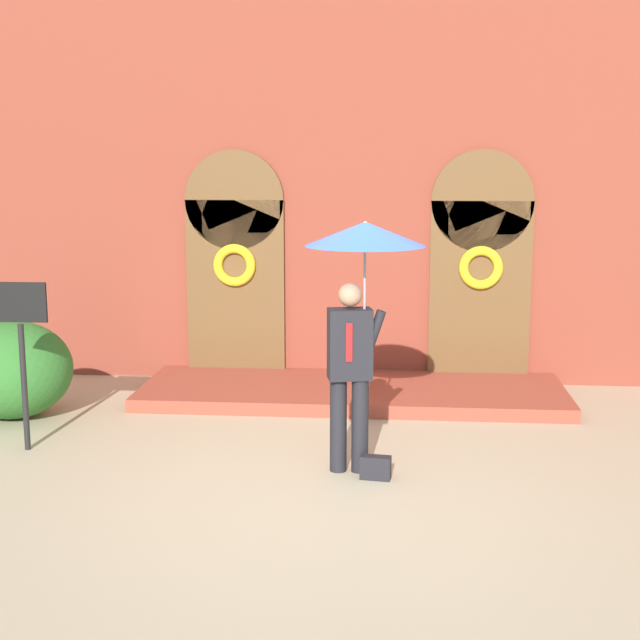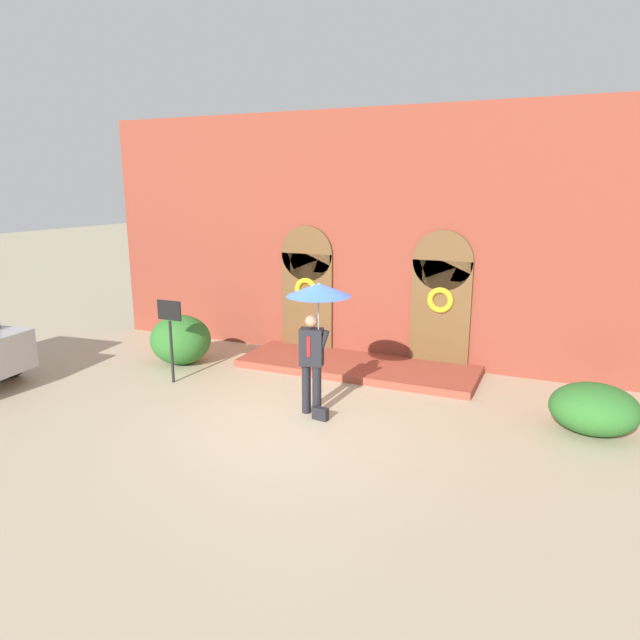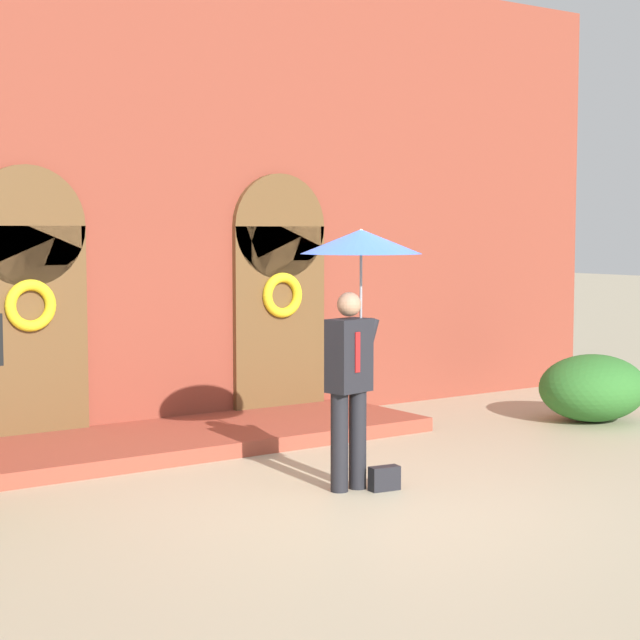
% 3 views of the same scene
% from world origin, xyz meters
% --- Properties ---
extents(ground_plane, '(80.00, 80.00, 0.00)m').
position_xyz_m(ground_plane, '(0.00, 0.00, 0.00)').
color(ground_plane, tan).
extents(building_facade, '(14.00, 2.30, 5.60)m').
position_xyz_m(building_facade, '(-0.00, 4.15, 2.68)').
color(building_facade, brown).
rests_on(building_facade, ground).
extents(person_with_umbrella, '(1.10, 1.10, 2.36)m').
position_xyz_m(person_with_umbrella, '(0.20, 0.42, 1.91)').
color(person_with_umbrella, black).
rests_on(person_with_umbrella, ground).
extents(handbag, '(0.29, 0.16, 0.22)m').
position_xyz_m(handbag, '(0.36, 0.22, 0.11)').
color(handbag, black).
rests_on(handbag, ground).
extents(sign_post, '(0.56, 0.06, 1.72)m').
position_xyz_m(sign_post, '(-3.20, 0.77, 1.16)').
color(sign_post, black).
rests_on(sign_post, ground).
extents(shrub_left, '(1.37, 1.32, 1.11)m').
position_xyz_m(shrub_left, '(-3.83, 1.90, 0.56)').
color(shrub_left, '#2D6B28').
rests_on(shrub_left, ground).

